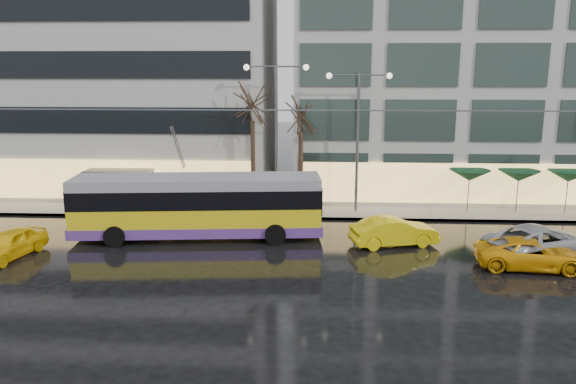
# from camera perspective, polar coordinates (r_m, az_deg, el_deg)

# --- Properties ---
(ground) EXTENTS (140.00, 140.00, 0.00)m
(ground) POSITION_cam_1_polar(r_m,az_deg,el_deg) (25.79, -7.39, -8.02)
(ground) COLOR black
(ground) RESTS_ON ground
(sidewalk) EXTENTS (80.00, 10.00, 0.15)m
(sidewalk) POSITION_cam_1_polar(r_m,az_deg,el_deg) (38.85, -0.81, -0.72)
(sidewalk) COLOR gray
(sidewalk) RESTS_ON ground
(kerb) EXTENTS (80.00, 0.10, 0.15)m
(kerb) POSITION_cam_1_polar(r_m,az_deg,el_deg) (34.07, -1.36, -2.64)
(kerb) COLOR slate
(kerb) RESTS_ON ground
(building_left) EXTENTS (34.00, 14.00, 22.00)m
(building_left) POSITION_cam_1_polar(r_m,az_deg,el_deg) (47.45, -23.38, 14.17)
(building_left) COLOR #B6B3AE
(building_left) RESTS_ON sidewalk
(building_right) EXTENTS (32.00, 14.00, 25.00)m
(building_right) POSITION_cam_1_polar(r_m,az_deg,el_deg) (45.24, 22.61, 16.27)
(building_right) COLOR #B6B3AE
(building_right) RESTS_ON sidewalk
(trolleybus) EXTENTS (13.33, 5.47, 6.09)m
(trolleybus) POSITION_cam_1_polar(r_m,az_deg,el_deg) (30.38, -9.16, -1.63)
(trolleybus) COLOR yellow
(trolleybus) RESTS_ON ground
(catenary) EXTENTS (42.24, 5.12, 7.00)m
(catenary) POSITION_cam_1_polar(r_m,az_deg,el_deg) (32.21, -3.33, 4.05)
(catenary) COLOR #595B60
(catenary) RESTS_ON ground
(bus_shelter) EXTENTS (4.20, 1.60, 2.51)m
(bus_shelter) POSITION_cam_1_polar(r_m,az_deg,el_deg) (37.43, -17.24, 1.14)
(bus_shelter) COLOR #595B60
(bus_shelter) RESTS_ON sidewalk
(street_lamp_near) EXTENTS (3.96, 0.36, 9.03)m
(street_lamp_near) POSITION_cam_1_polar(r_m,az_deg,el_deg) (34.75, -1.19, 7.58)
(street_lamp_near) COLOR #595B60
(street_lamp_near) RESTS_ON sidewalk
(street_lamp_far) EXTENTS (3.96, 0.36, 8.53)m
(street_lamp_far) POSITION_cam_1_polar(r_m,az_deg,el_deg) (34.76, 7.12, 7.03)
(street_lamp_far) COLOR #595B60
(street_lamp_far) RESTS_ON sidewalk
(tree_a) EXTENTS (3.20, 3.20, 8.40)m
(tree_a) POSITION_cam_1_polar(r_m,az_deg,el_deg) (35.01, -3.66, 9.40)
(tree_a) COLOR black
(tree_a) RESTS_ON sidewalk
(tree_b) EXTENTS (3.20, 3.20, 7.70)m
(tree_b) POSITION_cam_1_polar(r_m,az_deg,el_deg) (35.03, 1.33, 8.29)
(tree_b) COLOR black
(tree_b) RESTS_ON sidewalk
(parasol_a) EXTENTS (2.50, 2.50, 2.65)m
(parasol_a) POSITION_cam_1_polar(r_m,az_deg,el_deg) (36.58, 17.96, 1.62)
(parasol_a) COLOR #595B60
(parasol_a) RESTS_ON sidewalk
(parasol_b) EXTENTS (2.50, 2.50, 2.65)m
(parasol_b) POSITION_cam_1_polar(r_m,az_deg,el_deg) (37.47, 22.40, 1.53)
(parasol_b) COLOR #595B60
(parasol_b) RESTS_ON sidewalk
(parasol_c) EXTENTS (2.50, 2.50, 2.65)m
(parasol_c) POSITION_cam_1_polar(r_m,az_deg,el_deg) (38.57, 26.61, 1.43)
(parasol_c) COLOR #595B60
(parasol_c) RESTS_ON sidewalk
(taxi_a) EXTENTS (2.48, 4.33, 1.39)m
(taxi_a) POSITION_cam_1_polar(r_m,az_deg,el_deg) (30.31, -26.45, -4.73)
(taxi_a) COLOR yellow
(taxi_a) RESTS_ON ground
(taxi_b) EXTENTS (4.75, 2.66, 1.48)m
(taxi_b) POSITION_cam_1_polar(r_m,az_deg,el_deg) (29.46, 10.72, -3.97)
(taxi_b) COLOR yellow
(taxi_b) RESTS_ON ground
(taxi_c) EXTENTS (5.10, 2.72, 1.36)m
(taxi_c) POSITION_cam_1_polar(r_m,az_deg,el_deg) (28.11, 23.47, -5.77)
(taxi_c) COLOR #F4A80C
(taxi_c) RESTS_ON ground
(sedan_silver) EXTENTS (6.39, 5.09, 1.61)m
(sedan_silver) POSITION_cam_1_polar(r_m,az_deg,el_deg) (29.76, 24.20, -4.59)
(sedan_silver) COLOR #B3B3B8
(sedan_silver) RESTS_ON ground
(pedestrian_a) EXTENTS (1.27, 1.28, 2.19)m
(pedestrian_a) POSITION_cam_1_polar(r_m,az_deg,el_deg) (36.26, -16.67, 0.18)
(pedestrian_a) COLOR black
(pedestrian_a) RESTS_ON sidewalk
(pedestrian_b) EXTENTS (0.95, 0.76, 1.88)m
(pedestrian_b) POSITION_cam_1_polar(r_m,az_deg,el_deg) (35.53, -11.06, -0.55)
(pedestrian_b) COLOR black
(pedestrian_b) RESTS_ON sidewalk
(pedestrian_c) EXTENTS (1.29, 1.04, 2.11)m
(pedestrian_c) POSITION_cam_1_polar(r_m,az_deg,el_deg) (37.27, -18.85, -0.11)
(pedestrian_c) COLOR black
(pedestrian_c) RESTS_ON sidewalk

